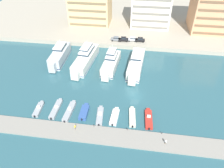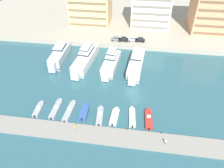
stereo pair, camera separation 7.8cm
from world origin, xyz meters
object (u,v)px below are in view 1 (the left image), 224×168
at_px(motorboat_cream_mid_right, 132,117).
at_px(yacht_silver_far_left, 60,55).
at_px(motorboat_grey_mid_left, 69,111).
at_px(car_black_left, 123,39).
at_px(pedestrian_mid_deck, 75,127).
at_px(yacht_ivory_left, 86,58).
at_px(motorboat_white_center_right, 115,116).
at_px(motorboat_grey_center, 100,116).
at_px(pedestrian_near_edge, 166,141).
at_px(yacht_ivory_center_left, 136,64).
at_px(car_black_center_left, 140,40).
at_px(car_silver_mid_left, 133,39).
at_px(yacht_ivory_mid_left, 111,62).
at_px(motorboat_grey_far_left, 39,109).
at_px(motorboat_red_right, 149,119).
at_px(car_grey_far_left, 116,39).
at_px(motorboat_blue_center_left, 84,112).
at_px(motorboat_grey_left, 56,109).

bearing_deg(motorboat_cream_mid_right, yacht_silver_far_left, 138.06).
xyz_separation_m(motorboat_grey_mid_left, car_black_left, (10.68, 43.33, 2.13)).
height_order(motorboat_grey_mid_left, pedestrian_mid_deck, pedestrian_mid_deck).
bearing_deg(motorboat_grey_mid_left, motorboat_cream_mid_right, 1.40).
distance_m(yacht_ivory_left, motorboat_white_center_right, 30.02).
xyz_separation_m(motorboat_grey_center, motorboat_cream_mid_right, (8.80, 0.86, -0.04)).
xyz_separation_m(motorboat_grey_mid_left, pedestrian_near_edge, (25.97, -7.41, 0.88)).
distance_m(yacht_silver_far_left, pedestrian_mid_deck, 36.38).
bearing_deg(motorboat_grey_center, yacht_ivory_center_left, 71.84).
relative_size(car_black_center_left, pedestrian_near_edge, 2.67).
distance_m(motorboat_cream_mid_right, car_silver_mid_left, 43.76).
bearing_deg(pedestrian_near_edge, car_black_center_left, 99.18).
bearing_deg(yacht_ivory_left, motorboat_white_center_right, -61.23).
bearing_deg(yacht_ivory_center_left, motorboat_white_center_right, -99.73).
height_order(yacht_ivory_mid_left, motorboat_grey_far_left, yacht_ivory_mid_left).
bearing_deg(motorboat_red_right, car_black_center_left, 95.62).
bearing_deg(car_grey_far_left, car_black_left, -0.04).
bearing_deg(yacht_ivory_mid_left, pedestrian_mid_deck, -98.53).
xyz_separation_m(yacht_ivory_mid_left, motorboat_red_right, (13.90, -24.44, -1.82)).
relative_size(car_grey_far_left, pedestrian_near_edge, 2.65).
distance_m(motorboat_blue_center_left, car_black_center_left, 45.70).
distance_m(motorboat_grey_left, motorboat_grey_center, 12.89).
xyz_separation_m(motorboat_grey_center, car_black_left, (1.93, 43.77, 2.19)).
bearing_deg(motorboat_grey_center, motorboat_grey_left, 175.89).
bearing_deg(motorboat_grey_far_left, pedestrian_mid_deck, -24.93).
distance_m(motorboat_grey_mid_left, car_silver_mid_left, 46.41).
relative_size(motorboat_cream_mid_right, motorboat_red_right, 0.98).
distance_m(motorboat_white_center_right, car_grey_far_left, 43.83).
bearing_deg(pedestrian_near_edge, car_black_left, 106.76).
relative_size(car_black_left, car_silver_mid_left, 1.01).
height_order(motorboat_white_center_right, car_black_center_left, car_black_center_left).
relative_size(motorboat_grey_far_left, car_silver_mid_left, 1.57).
distance_m(yacht_ivory_left, pedestrian_mid_deck, 32.62).
bearing_deg(motorboat_red_right, car_black_left, 104.69).
distance_m(motorboat_grey_mid_left, motorboat_grey_center, 8.76).
distance_m(motorboat_white_center_right, car_black_center_left, 44.36).
relative_size(motorboat_grey_center, motorboat_white_center_right, 1.09).
distance_m(motorboat_grey_left, motorboat_blue_center_left, 8.27).
distance_m(yacht_ivory_mid_left, motorboat_red_right, 28.17).
distance_m(yacht_silver_far_left, motorboat_red_right, 43.09).
bearing_deg(motorboat_grey_left, car_silver_mid_left, 66.84).
bearing_deg(yacht_ivory_mid_left, motorboat_cream_mid_right, -68.70).
bearing_deg(car_black_center_left, yacht_ivory_center_left, -91.80).
height_order(motorboat_blue_center_left, motorboat_red_right, motorboat_red_right).
xyz_separation_m(car_silver_mid_left, pedestrian_mid_deck, (-11.09, -50.10, -1.21)).
bearing_deg(motorboat_white_center_right, car_silver_mid_left, 87.73).
relative_size(yacht_silver_far_left, motorboat_cream_mid_right, 2.37).
bearing_deg(car_black_left, motorboat_white_center_right, -87.24).
bearing_deg(yacht_ivory_left, motorboat_grey_mid_left, -86.41).
bearing_deg(yacht_ivory_mid_left, motorboat_grey_mid_left, -108.03).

